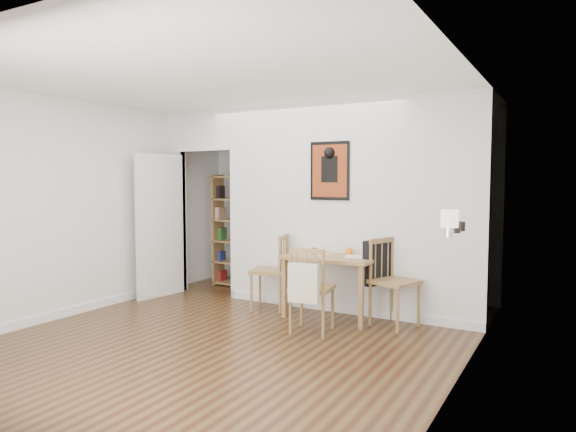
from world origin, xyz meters
The scene contains 15 objects.
ground centered at (0.00, 0.00, 0.00)m, with size 5.20×5.20×0.00m, color #523A1A.
room_shell centered at (0.10, 1.34, 1.30)m, with size 5.20×5.20×5.20m.
dining_table centered at (0.54, 1.10, 0.66)m, with size 1.09×0.70×0.74m.
chair_left centered at (-0.31, 1.07, 0.48)m, with size 0.59×0.59×0.96m.
chair_right centered at (1.29, 1.11, 0.51)m, with size 0.68×0.63×0.98m.
chair_front centered at (0.60, 0.44, 0.47)m, with size 0.53×0.58×0.93m.
bookshelf centered at (-1.52, 2.05, 0.85)m, with size 0.72×0.29×1.72m.
fireplace centered at (2.16, 0.25, 0.62)m, with size 0.45×1.25×1.16m.
red_glass centered at (0.34, 1.04, 0.79)m, with size 0.07×0.07×0.09m, color maroon.
orange_fruit centered at (0.71, 1.21, 0.79)m, with size 0.09×0.09×0.09m, color orange.
placemat centered at (0.32, 1.12, 0.75)m, with size 0.37×0.27×0.00m, color beige.
notebook centered at (0.87, 1.12, 0.75)m, with size 0.30×0.22×0.01m, color white.
mantel_lamp centered at (2.14, -0.04, 1.30)m, with size 0.15×0.15×0.23m.
ceramic_jar_a centered at (2.11, 0.35, 1.21)m, with size 0.09×0.09×0.11m, color black.
ceramic_jar_b centered at (2.12, 0.55, 1.21)m, with size 0.07×0.07×0.09m, color black.
Camera 1 is at (3.06, -4.42, 1.64)m, focal length 32.00 mm.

